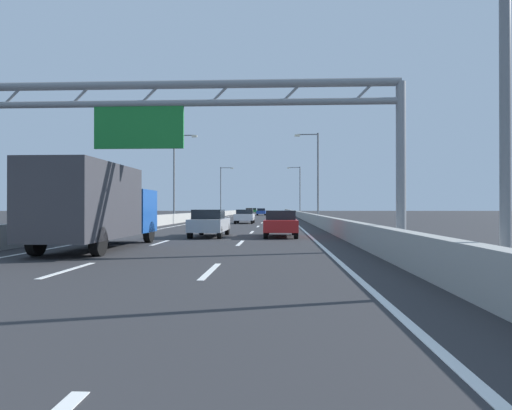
{
  "coord_description": "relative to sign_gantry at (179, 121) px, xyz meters",
  "views": [
    {
      "loc": [
        3.48,
        1.14,
        1.58
      ],
      "look_at": [
        -0.56,
        85.08,
        2.06
      ],
      "focal_mm": 32.34,
      "sensor_mm": 36.0,
      "label": 1
    }
  ],
  "objects": [
    {
      "name": "lane_dash_left_9",
      "position": [
        -1.57,
        66.27,
        -4.84
      ],
      "size": [
        0.16,
        3.0,
        0.01
      ],
      "primitive_type": "cube",
      "color": "white",
      "rests_on": "ground_plane"
    },
    {
      "name": "lane_dash_left_7",
      "position": [
        -1.57,
        48.27,
        -4.84
      ],
      "size": [
        0.16,
        3.0,
        0.01
      ],
      "primitive_type": "cube",
      "color": "white",
      "rests_on": "ground_plane"
    },
    {
      "name": "lane_dash_left_3",
      "position": [
        -1.57,
        12.27,
        -4.84
      ],
      "size": [
        0.16,
        3.0,
        0.01
      ],
      "primitive_type": "cube",
      "color": "white",
      "rests_on": "ground_plane"
    },
    {
      "name": "lane_dash_left_17",
      "position": [
        -1.57,
        138.27,
        -4.84
      ],
      "size": [
        0.16,
        3.0,
        0.01
      ],
      "primitive_type": "cube",
      "color": "white",
      "rests_on": "ground_plane"
    },
    {
      "name": "silver_car",
      "position": [
        -0.01,
        7.74,
        -4.09
      ],
      "size": [
        1.73,
        4.57,
        1.47
      ],
      "color": "#A8ADB2",
      "rests_on": "ground_plane"
    },
    {
      "name": "lane_dash_left_6",
      "position": [
        -1.57,
        39.27,
        -4.84
      ],
      "size": [
        0.16,
        3.0,
        0.01
      ],
      "primitive_type": "cube",
      "color": "white",
      "rests_on": "ground_plane"
    },
    {
      "name": "lane_dash_right_7",
      "position": [
        2.03,
        48.27,
        -4.84
      ],
      "size": [
        0.16,
        3.0,
        0.01
      ],
      "primitive_type": "cube",
      "color": "white",
      "rests_on": "ground_plane"
    },
    {
      "name": "lane_dash_left_16",
      "position": [
        -1.57,
        129.27,
        -4.84
      ],
      "size": [
        0.16,
        3.0,
        0.01
      ],
      "primitive_type": "cube",
      "color": "white",
      "rests_on": "ground_plane"
    },
    {
      "name": "lane_dash_right_9",
      "position": [
        2.03,
        66.27,
        -4.84
      ],
      "size": [
        0.16,
        3.0,
        0.01
      ],
      "primitive_type": "cube",
      "color": "white",
      "rests_on": "ground_plane"
    },
    {
      "name": "lane_dash_left_14",
      "position": [
        -1.57,
        111.27,
        -4.84
      ],
      "size": [
        0.16,
        3.0,
        0.01
      ],
      "primitive_type": "cube",
      "color": "white",
      "rests_on": "ground_plane"
    },
    {
      "name": "lane_dash_left_5",
      "position": [
        -1.57,
        30.27,
        -4.84
      ],
      "size": [
        0.16,
        3.0,
        0.01
      ],
      "primitive_type": "cube",
      "color": "white",
      "rests_on": "ground_plane"
    },
    {
      "name": "blue_car",
      "position": [
        0.22,
        77.49,
        -4.11
      ],
      "size": [
        1.82,
        4.68,
        1.43
      ],
      "color": "#2347AD",
      "rests_on": "ground_plane"
    },
    {
      "name": "streetlamp_left_far",
      "position": [
        -7.24,
        72.13,
        0.55
      ],
      "size": [
        2.58,
        0.28,
        9.5
      ],
      "color": "slate",
      "rests_on": "ground_plane"
    },
    {
      "name": "streetlamp_right_mid",
      "position": [
        7.7,
        31.9,
        0.55
      ],
      "size": [
        2.58,
        0.28,
        9.5
      ],
      "color": "slate",
      "rests_on": "ground_plane"
    },
    {
      "name": "lane_dash_right_14",
      "position": [
        2.03,
        111.27,
        -4.84
      ],
      "size": [
        0.16,
        3.0,
        0.01
      ],
      "primitive_type": "cube",
      "color": "white",
      "rests_on": "ground_plane"
    },
    {
      "name": "lane_dash_right_4",
      "position": [
        2.03,
        21.27,
        -4.84
      ],
      "size": [
        0.16,
        3.0,
        0.01
      ],
      "primitive_type": "cube",
      "color": "white",
      "rests_on": "ground_plane"
    },
    {
      "name": "streetlamp_right_near",
      "position": [
        7.7,
        -8.33,
        0.55
      ],
      "size": [
        2.58,
        0.28,
        9.5
      ],
      "color": "slate",
      "rests_on": "ground_plane"
    },
    {
      "name": "streetlamp_left_mid",
      "position": [
        -7.24,
        31.9,
        0.55
      ],
      "size": [
        2.58,
        0.28,
        9.5
      ],
      "color": "slate",
      "rests_on": "ground_plane"
    },
    {
      "name": "lane_dash_left_8",
      "position": [
        -1.57,
        57.27,
        -4.84
      ],
      "size": [
        0.16,
        3.0,
        0.01
      ],
      "primitive_type": "cube",
      "color": "white",
      "rests_on": "ground_plane"
    },
    {
      "name": "lane_dash_left_2",
      "position": [
        -1.57,
        3.27,
        -4.84
      ],
      "size": [
        0.16,
        3.0,
        0.01
      ],
      "primitive_type": "cube",
      "color": "white",
      "rests_on": "ground_plane"
    },
    {
      "name": "lane_dash_left_10",
      "position": [
        -1.57,
        75.27,
        -4.84
      ],
      "size": [
        0.16,
        3.0,
        0.01
      ],
      "primitive_type": "cube",
      "color": "white",
      "rests_on": "ground_plane"
    },
    {
      "name": "lane_dash_right_15",
      "position": [
        2.03,
        120.27,
        -4.84
      ],
      "size": [
        0.16,
        3.0,
        0.01
      ],
      "primitive_type": "cube",
      "color": "white",
      "rests_on": "ground_plane"
    },
    {
      "name": "lane_dash_right_3",
      "position": [
        2.03,
        12.27,
        -4.84
      ],
      "size": [
        0.16,
        3.0,
        0.01
      ],
      "primitive_type": "cube",
      "color": "white",
      "rests_on": "ground_plane"
    },
    {
      "name": "lane_dash_left_11",
      "position": [
        -1.57,
        84.27,
        -4.84
      ],
      "size": [
        0.16,
        3.0,
        0.01
      ],
      "primitive_type": "cube",
      "color": "white",
      "rests_on": "ground_plane"
    },
    {
      "name": "lane_dash_right_6",
      "position": [
        2.03,
        39.27,
        -4.84
      ],
      "size": [
        0.16,
        3.0,
        0.01
      ],
      "primitive_type": "cube",
      "color": "white",
      "rests_on": "ground_plane"
    },
    {
      "name": "lane_dash_right_11",
      "position": [
        2.03,
        84.27,
        -4.84
      ],
      "size": [
        0.16,
        3.0,
        0.01
      ],
      "primitive_type": "cube",
      "color": "white",
      "rests_on": "ground_plane"
    },
    {
      "name": "streetlamp_right_far",
      "position": [
        7.7,
        72.13,
        0.55
      ],
      "size": [
        2.58,
        0.28,
        9.5
      ],
      "color": "slate",
      "rests_on": "ground_plane"
    },
    {
      "name": "lane_dash_right_13",
      "position": [
        2.03,
        102.27,
        -4.84
      ],
      "size": [
        0.16,
        3.0,
        0.01
      ],
      "primitive_type": "cube",
      "color": "white",
      "rests_on": "ground_plane"
    },
    {
      "name": "lane_dash_right_2",
      "position": [
        2.03,
        3.27,
        -4.84
      ],
      "size": [
        0.16,
        3.0,
        0.01
      ],
      "primitive_type": "cube",
      "color": "white",
      "rests_on": "ground_plane"
    },
    {
      "name": "lane_dash_right_16",
      "position": [
        2.03,
        129.27,
        -4.84
      ],
      "size": [
        0.16,
        3.0,
        0.01
      ],
      "primitive_type": "cube",
      "color": "white",
      "rests_on": "ground_plane"
    },
    {
      "name": "white_car",
      "position": [
        0.35,
        29.08,
        -4.13
      ],
      "size": [
        1.85,
        4.12,
        1.39
      ],
      "color": "silver",
      "rests_on": "ground_plane"
    },
    {
      "name": "lane_dash_left_13",
      "position": [
        -1.57,
        102.27,
        -4.84
      ],
      "size": [
        0.16,
        3.0,
        0.01
      ],
      "primitive_type": "cube",
      "color": "white",
      "rests_on": "ground_plane"
    },
    {
      "name": "lane_dash_left_15",
      "position": [
        -1.57,
        120.27,
        -4.84
      ],
      "size": [
        0.16,
        3.0,
        0.01
      ],
      "primitive_type": "cube",
      "color": "white",
      "rests_on": "ground_plane"
    },
    {
      "name": "green_car",
      "position": [
        -3.21,
        111.81,
        -4.09
      ],
      "size": [
        1.83,
        4.23,
        1.46
      ],
      "color": "#1E7A38",
      "rests_on": "ground_plane"
    },
    {
      "name": "lane_dash_left_4",
      "position": [
        -1.57,
        21.27,
        -4.84
      ],
      "size": [
        0.16,
        3.0,
        0.01
      ],
      "primitive_type": "cube",
      "color": "white",
      "rests_on": "ground_plane"
    },
    {
      "name": "edge_line_left",
      "position": [
        -5.02,
        69.77,
        -4.84
      ],
      "size": [
        0.16,
        176.0,
        0.01
      ],
      "primitive_type": "cube",
      "color": "white",
      "rests_on": "ground_plane"
    },
    {
      "name": "lane_dash_right_8",
      "position": [
        2.03,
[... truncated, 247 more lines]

